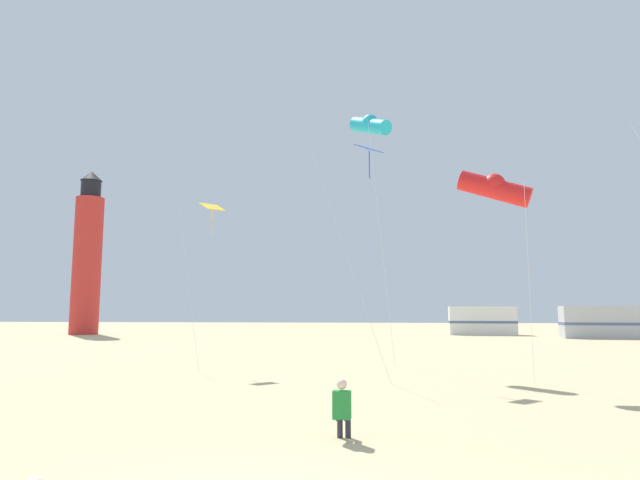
{
  "coord_description": "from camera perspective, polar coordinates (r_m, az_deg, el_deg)",
  "views": [
    {
      "loc": [
        1.71,
        -6.74,
        2.46
      ],
      "look_at": [
        0.18,
        8.42,
        4.39
      ],
      "focal_mm": 30.99,
      "sensor_mm": 36.0,
      "label": 1
    }
  ],
  "objects": [
    {
      "name": "kite_diamond_blue",
      "position": [
        22.01,
        4.95,
        8.54
      ],
      "size": [
        3.0,
        2.93,
        9.0
      ],
      "color": "silver",
      "rests_on": "ground"
    },
    {
      "name": "rv_van_silver",
      "position": [
        54.28,
        26.98,
        -7.57
      ],
      "size": [
        6.62,
        2.89,
        2.8
      ],
      "rotation": [
        0.0,
        0.0,
        -0.09
      ],
      "color": "#B7BABF",
      "rests_on": "ground"
    },
    {
      "name": "kite_diamond_gold",
      "position": [
        24.37,
        -11.2,
        2.83
      ],
      "size": [
        2.08,
        2.08,
        7.1
      ],
      "color": "silver",
      "rests_on": "ground"
    },
    {
      "name": "rv_van_white",
      "position": [
        57.57,
        16.4,
        -7.99
      ],
      "size": [
        6.58,
        2.76,
        2.8
      ],
      "rotation": [
        0.0,
        0.0,
        -0.07
      ],
      "color": "white",
      "rests_on": "ground"
    },
    {
      "name": "kite_flyer_standing",
      "position": [
        10.97,
        2.32,
        -16.91
      ],
      "size": [
        0.35,
        0.52,
        1.16
      ],
      "rotation": [
        0.0,
        0.0,
        3.09
      ],
      "color": "#238438",
      "rests_on": "ground"
    },
    {
      "name": "kite_tube_cyan",
      "position": [
        26.32,
        5.2,
        11.75
      ],
      "size": [
        2.11,
        2.38,
        11.71
      ],
      "color": "silver",
      "rests_on": "ground"
    },
    {
      "name": "kite_tube_scarlet",
      "position": [
        19.95,
        17.55,
        5.17
      ],
      "size": [
        2.59,
        1.9,
        7.32
      ],
      "color": "silver",
      "rests_on": "ground"
    },
    {
      "name": "lighthouse_distant",
      "position": [
        61.32,
        -22.9,
        -1.62
      ],
      "size": [
        2.8,
        2.8,
        16.8
      ],
      "color": "red",
      "rests_on": "ground"
    }
  ]
}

